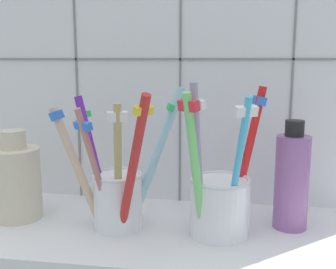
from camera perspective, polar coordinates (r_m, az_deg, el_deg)
name	(u,v)px	position (r cm, az deg, el deg)	size (l,w,h in cm)	color
counter_slab	(169,236)	(55.55, 0.11, -13.76)	(64.00, 22.00, 2.00)	silver
tile_wall_back	(181,67)	(62.56, 1.83, 9.28)	(64.00, 2.20, 45.00)	white
toothbrush_cup_left	(117,189)	(53.74, -7.00, -7.45)	(17.11, 11.07, 18.38)	white
toothbrush_cup_right	(220,198)	(52.06, 7.12, -8.72)	(10.44, 9.80, 19.20)	white
ceramic_vase	(16,181)	(60.69, -20.24, -6.01)	(6.76, 6.76, 12.27)	beige
soap_bottle	(292,180)	(55.72, 16.68, -6.01)	(4.35, 4.35, 14.15)	#955D9F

